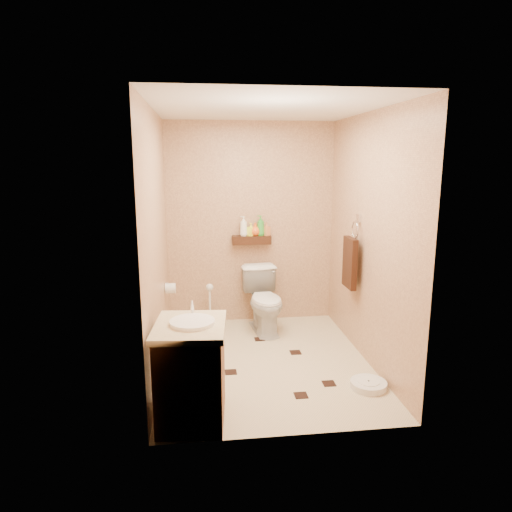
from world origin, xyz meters
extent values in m
plane|color=beige|center=(0.00, 0.00, 0.00)|extent=(2.50, 2.50, 0.00)
cube|color=tan|center=(0.00, 1.25, 1.20)|extent=(2.00, 0.04, 2.40)
cube|color=tan|center=(0.00, -1.25, 1.20)|extent=(2.00, 0.04, 2.40)
cube|color=tan|center=(-1.00, 0.00, 1.20)|extent=(0.04, 2.50, 2.40)
cube|color=tan|center=(1.00, 0.00, 1.20)|extent=(0.04, 2.50, 2.40)
cube|color=silver|center=(0.00, 0.00, 2.40)|extent=(2.00, 2.50, 0.02)
cube|color=#3E2011|center=(0.00, 1.17, 1.02)|extent=(0.46, 0.14, 0.10)
cube|color=black|center=(-0.35, -0.19, 0.00)|extent=(0.11, 0.11, 0.01)
cube|color=black|center=(0.34, 0.17, 0.00)|extent=(0.11, 0.11, 0.01)
cube|color=black|center=(0.20, -0.70, 0.00)|extent=(0.11, 0.11, 0.01)
cube|color=black|center=(-0.60, 0.47, 0.00)|extent=(0.11, 0.11, 0.01)
cube|color=black|center=(0.50, -0.53, 0.00)|extent=(0.11, 0.11, 0.01)
cube|color=black|center=(0.02, 0.57, 0.00)|extent=(0.11, 0.11, 0.01)
imported|color=white|center=(0.11, 0.83, 0.37)|extent=(0.49, 0.76, 0.73)
cube|color=brown|center=(-0.70, -0.94, 0.36)|extent=(0.53, 0.63, 0.72)
cube|color=beige|center=(-0.70, -0.94, 0.74)|extent=(0.57, 0.67, 0.05)
cylinder|color=white|center=(-0.68, -0.94, 0.77)|extent=(0.33, 0.33, 0.05)
cylinder|color=silver|center=(-0.68, -0.73, 0.83)|extent=(0.03, 0.03, 0.11)
cylinder|color=white|center=(0.82, -0.64, 0.03)|extent=(0.41, 0.41, 0.06)
cylinder|color=white|center=(0.82, -0.64, 0.06)|extent=(0.19, 0.19, 0.01)
cylinder|color=#1B6C69|center=(-0.51, 1.07, 0.07)|extent=(0.12, 0.12, 0.13)
cylinder|color=white|center=(-0.51, 1.07, 0.30)|extent=(0.02, 0.02, 0.37)
sphere|color=white|center=(-0.51, 1.07, 0.48)|extent=(0.09, 0.09, 0.09)
cube|color=silver|center=(0.98, 0.25, 1.38)|extent=(0.03, 0.06, 0.08)
torus|color=silver|center=(0.95, 0.25, 1.26)|extent=(0.02, 0.19, 0.19)
cube|color=#381910|center=(0.91, 0.25, 0.92)|extent=(0.06, 0.30, 0.52)
cylinder|color=white|center=(-0.94, 0.65, 0.60)|extent=(0.11, 0.11, 0.11)
cylinder|color=silver|center=(-0.98, 0.65, 0.66)|extent=(0.04, 0.02, 0.02)
imported|color=white|center=(-0.09, 1.17, 1.19)|extent=(0.12, 0.12, 0.24)
imported|color=#F1FF35|center=(-0.01, 1.17, 1.15)|extent=(0.10, 0.10, 0.15)
imported|color=orange|center=(0.04, 1.17, 1.15)|extent=(0.16, 0.16, 0.16)
imported|color=green|center=(0.11, 1.17, 1.19)|extent=(0.10, 0.10, 0.24)
imported|color=#DE854A|center=(0.18, 1.17, 1.15)|extent=(0.10, 0.10, 0.16)
camera|label=1|loc=(-0.61, -4.15, 1.95)|focal=32.00mm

